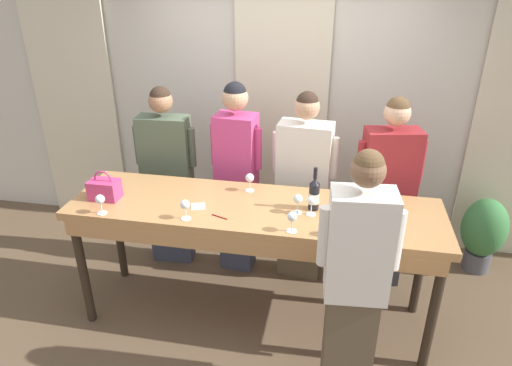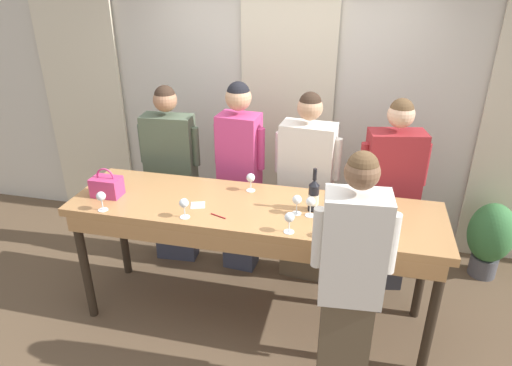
{
  "view_description": "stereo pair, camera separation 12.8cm",
  "coord_description": "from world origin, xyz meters",
  "px_view_note": "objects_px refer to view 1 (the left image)",
  "views": [
    {
      "loc": [
        0.57,
        -2.9,
        2.65
      ],
      "look_at": [
        0.0,
        0.08,
        1.19
      ],
      "focal_mm": 32.0,
      "sensor_mm": 36.0,
      "label": 1
    },
    {
      "loc": [
        0.7,
        -2.88,
        2.65
      ],
      "look_at": [
        0.0,
        0.08,
        1.19
      ],
      "focal_mm": 32.0,
      "sensor_mm": 36.0,
      "label": 2
    }
  ],
  "objects_px": {
    "guest_pink_top": "(237,177)",
    "wine_glass_center_left": "(389,210)",
    "wine_glass_front_left": "(312,201)",
    "wine_glass_front_mid": "(341,222)",
    "tasting_bar": "(254,219)",
    "wine_bottle": "(314,194)",
    "wine_glass_back_mid": "(100,200)",
    "handbag": "(104,189)",
    "guest_striped_shirt": "(386,195)",
    "wine_glass_front_right": "(372,200)",
    "potted_plant": "(484,231)",
    "guest_olive_jacket": "(168,177)",
    "wine_glass_center_mid": "(298,200)",
    "wine_glass_center_right": "(185,205)",
    "guest_cream_sweater": "(303,188)",
    "wine_glass_back_left": "(292,218)",
    "host_pouring": "(355,285)",
    "wine_glass_back_right": "(250,179)"
  },
  "relations": [
    {
      "from": "guest_pink_top",
      "to": "wine_glass_center_left",
      "type": "bearing_deg",
      "value": -31.06
    },
    {
      "from": "wine_glass_front_left",
      "to": "wine_glass_center_left",
      "type": "height_order",
      "value": "same"
    },
    {
      "from": "wine_glass_front_mid",
      "to": "wine_glass_center_left",
      "type": "xyz_separation_m",
      "value": [
        0.31,
        0.23,
        0.0
      ]
    },
    {
      "from": "tasting_bar",
      "to": "wine_glass_center_left",
      "type": "height_order",
      "value": "wine_glass_center_left"
    },
    {
      "from": "tasting_bar",
      "to": "wine_bottle",
      "type": "height_order",
      "value": "wine_bottle"
    },
    {
      "from": "wine_glass_front_mid",
      "to": "wine_glass_back_mid",
      "type": "bearing_deg",
      "value": -179.51
    },
    {
      "from": "handbag",
      "to": "guest_pink_top",
      "type": "relative_size",
      "value": 0.13
    },
    {
      "from": "guest_striped_shirt",
      "to": "wine_glass_front_right",
      "type": "bearing_deg",
      "value": -105.0
    },
    {
      "from": "potted_plant",
      "to": "wine_glass_front_left",
      "type": "bearing_deg",
      "value": -144.82
    },
    {
      "from": "wine_bottle",
      "to": "guest_olive_jacket",
      "type": "distance_m",
      "value": 1.54
    },
    {
      "from": "wine_glass_center_left",
      "to": "wine_glass_back_mid",
      "type": "xyz_separation_m",
      "value": [
        -1.99,
        -0.24,
        0.0
      ]
    },
    {
      "from": "wine_glass_center_mid",
      "to": "wine_glass_center_right",
      "type": "relative_size",
      "value": 1.0
    },
    {
      "from": "wine_glass_front_mid",
      "to": "wine_glass_back_mid",
      "type": "height_order",
      "value": "same"
    },
    {
      "from": "wine_glass_front_left",
      "to": "wine_glass_front_mid",
      "type": "height_order",
      "value": "same"
    },
    {
      "from": "wine_glass_center_mid",
      "to": "guest_pink_top",
      "type": "bearing_deg",
      "value": 130.69
    },
    {
      "from": "tasting_bar",
      "to": "handbag",
      "type": "bearing_deg",
      "value": -176.22
    },
    {
      "from": "wine_glass_front_mid",
      "to": "guest_striped_shirt",
      "type": "relative_size",
      "value": 0.08
    },
    {
      "from": "wine_bottle",
      "to": "wine_glass_center_left",
      "type": "bearing_deg",
      "value": -12.09
    },
    {
      "from": "potted_plant",
      "to": "wine_glass_front_mid",
      "type": "bearing_deg",
      "value": -134.93
    },
    {
      "from": "handbag",
      "to": "wine_glass_front_mid",
      "type": "height_order",
      "value": "handbag"
    },
    {
      "from": "guest_cream_sweater",
      "to": "wine_glass_back_left",
      "type": "bearing_deg",
      "value": -89.39
    },
    {
      "from": "wine_glass_center_mid",
      "to": "host_pouring",
      "type": "bearing_deg",
      "value": -55.68
    },
    {
      "from": "handbag",
      "to": "wine_glass_center_left",
      "type": "relative_size",
      "value": 1.55
    },
    {
      "from": "tasting_bar",
      "to": "wine_glass_back_left",
      "type": "bearing_deg",
      "value": -41.84
    },
    {
      "from": "wine_glass_front_left",
      "to": "wine_glass_front_right",
      "type": "bearing_deg",
      "value": 14.56
    },
    {
      "from": "wine_glass_front_left",
      "to": "guest_pink_top",
      "type": "distance_m",
      "value": 1.03
    },
    {
      "from": "wine_glass_center_left",
      "to": "wine_glass_back_right",
      "type": "xyz_separation_m",
      "value": [
        -1.03,
        0.31,
        0.0
      ]
    },
    {
      "from": "wine_bottle",
      "to": "wine_glass_center_right",
      "type": "xyz_separation_m",
      "value": [
        -0.86,
        -0.31,
        -0.01
      ]
    },
    {
      "from": "wine_glass_center_right",
      "to": "wine_bottle",
      "type": "bearing_deg",
      "value": 19.81
    },
    {
      "from": "wine_glass_front_right",
      "to": "guest_olive_jacket",
      "type": "bearing_deg",
      "value": 161.07
    },
    {
      "from": "wine_glass_center_left",
      "to": "wine_glass_back_right",
      "type": "relative_size",
      "value": 1.0
    },
    {
      "from": "potted_plant",
      "to": "wine_glass_back_right",
      "type": "bearing_deg",
      "value": -158.69
    },
    {
      "from": "tasting_bar",
      "to": "potted_plant",
      "type": "xyz_separation_m",
      "value": [
        1.96,
        1.05,
        -0.52
      ]
    },
    {
      "from": "wine_glass_center_left",
      "to": "wine_glass_back_right",
      "type": "distance_m",
      "value": 1.07
    },
    {
      "from": "wine_glass_front_right",
      "to": "guest_olive_jacket",
      "type": "xyz_separation_m",
      "value": [
        -1.78,
        0.61,
        -0.25
      ]
    },
    {
      "from": "tasting_bar",
      "to": "wine_glass_front_right",
      "type": "bearing_deg",
      "value": 5.31
    },
    {
      "from": "wine_glass_back_mid",
      "to": "guest_olive_jacket",
      "type": "xyz_separation_m",
      "value": [
        0.11,
        0.98,
        -0.26
      ]
    },
    {
      "from": "wine_glass_back_right",
      "to": "guest_cream_sweater",
      "type": "xyz_separation_m",
      "value": [
        0.38,
        0.43,
        -0.26
      ]
    },
    {
      "from": "wine_glass_back_mid",
      "to": "guest_olive_jacket",
      "type": "bearing_deg",
      "value": 83.8
    },
    {
      "from": "wine_glass_front_mid",
      "to": "guest_striped_shirt",
      "type": "xyz_separation_m",
      "value": [
        0.37,
        0.97,
        -0.25
      ]
    },
    {
      "from": "wine_glass_center_right",
      "to": "potted_plant",
      "type": "xyz_separation_m",
      "value": [
        2.39,
        1.31,
        -0.73
      ]
    },
    {
      "from": "wine_glass_front_right",
      "to": "wine_glass_center_left",
      "type": "relative_size",
      "value": 1.0
    },
    {
      "from": "wine_glass_front_right",
      "to": "guest_olive_jacket",
      "type": "relative_size",
      "value": 0.09
    },
    {
      "from": "wine_glass_front_left",
      "to": "wine_glass_back_right",
      "type": "relative_size",
      "value": 1.0
    },
    {
      "from": "wine_glass_front_left",
      "to": "guest_olive_jacket",
      "type": "height_order",
      "value": "guest_olive_jacket"
    },
    {
      "from": "potted_plant",
      "to": "host_pouring",
      "type": "bearing_deg",
      "value": -126.02
    },
    {
      "from": "wine_glass_front_mid",
      "to": "wine_glass_center_left",
      "type": "distance_m",
      "value": 0.39
    },
    {
      "from": "tasting_bar",
      "to": "wine_bottle",
      "type": "relative_size",
      "value": 8.4
    },
    {
      "from": "wine_glass_back_left",
      "to": "guest_olive_jacket",
      "type": "distance_m",
      "value": 1.61
    },
    {
      "from": "wine_glass_front_left",
      "to": "wine_glass_center_right",
      "type": "relative_size",
      "value": 1.0
    }
  ]
}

